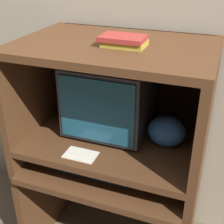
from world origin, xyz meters
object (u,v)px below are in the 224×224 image
book_stack (124,41)px  mouse (141,182)px  crt_monitor (112,95)px  snack_bag (166,131)px  keyboard (92,170)px

book_stack → mouse: bearing=-41.9°
book_stack → crt_monitor: bearing=130.7°
mouse → snack_bag: 0.29m
keyboard → snack_bag: bearing=26.6°
crt_monitor → snack_bag: (0.33, -0.07, -0.12)m
crt_monitor → snack_bag: size_ratio=2.24×
snack_bag → crt_monitor: bearing=167.9°
mouse → book_stack: 0.70m
keyboard → snack_bag: 0.44m
crt_monitor → book_stack: book_stack is taller
mouse → crt_monitor: bearing=134.8°
crt_monitor → keyboard: (-0.02, -0.24, -0.34)m
crt_monitor → snack_bag: crt_monitor is taller
keyboard → mouse: 0.27m
snack_bag → book_stack: book_stack is taller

